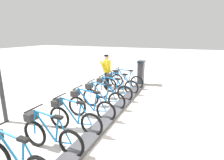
{
  "coord_description": "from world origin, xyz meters",
  "views": [
    {
      "loc": [
        -2.11,
        4.87,
        2.66
      ],
      "look_at": [
        0.5,
        -1.43,
        0.9
      ],
      "focal_mm": 28.77,
      "sensor_mm": 36.0,
      "label": 1
    }
  ],
  "objects": [
    {
      "name": "bike_docked_3",
      "position": [
        0.62,
        -0.72,
        0.43
      ],
      "size": [
        1.72,
        0.54,
        1.02
      ],
      "color": "black",
      "rests_on": "ground"
    },
    {
      "name": "bike_docked_5",
      "position": [
        0.62,
        1.11,
        0.43
      ],
      "size": [
        1.72,
        0.54,
        1.02
      ],
      "color": "black",
      "rests_on": "ground"
    },
    {
      "name": "dock_rail_base",
      "position": [
        0.0,
        0.0,
        0.05
      ],
      "size": [
        0.44,
        8.13,
        0.1
      ],
      "primitive_type": "cube",
      "color": "#47474C",
      "rests_on": "ground"
    },
    {
      "name": "bike_docked_2",
      "position": [
        0.62,
        -1.63,
        0.43
      ],
      "size": [
        1.72,
        0.54,
        1.02
      ],
      "color": "black",
      "rests_on": "ground"
    },
    {
      "name": "ground_plane",
      "position": [
        0.0,
        0.0,
        0.0
      ],
      "size": [
        60.0,
        60.0,
        0.0
      ],
      "primitive_type": "plane",
      "color": "silver"
    },
    {
      "name": "payment_kiosk",
      "position": [
        0.05,
        -4.39,
        0.67
      ],
      "size": [
        0.36,
        0.52,
        1.28
      ],
      "color": "#38383D",
      "rests_on": "ground"
    },
    {
      "name": "bike_docked_7",
      "position": [
        0.62,
        2.95,
        0.43
      ],
      "size": [
        1.72,
        0.54,
        1.02
      ],
      "color": "black",
      "rests_on": "ground"
    },
    {
      "name": "bike_docked_0",
      "position": [
        0.62,
        -3.46,
        0.43
      ],
      "size": [
        1.72,
        0.54,
        1.02
      ],
      "color": "black",
      "rests_on": "ground"
    },
    {
      "name": "worker_near_rack",
      "position": [
        1.51,
        -3.17,
        0.91
      ],
      "size": [
        0.46,
        0.62,
        1.66
      ],
      "color": "white",
      "rests_on": "ground"
    },
    {
      "name": "bike_docked_4",
      "position": [
        0.62,
        0.2,
        0.43
      ],
      "size": [
        1.72,
        0.54,
        1.02
      ],
      "color": "black",
      "rests_on": "ground"
    },
    {
      "name": "bike_docked_1",
      "position": [
        0.62,
        -2.55,
        0.43
      ],
      "size": [
        1.72,
        0.54,
        1.02
      ],
      "color": "black",
      "rests_on": "ground"
    },
    {
      "name": "bike_docked_6",
      "position": [
        0.62,
        2.03,
        0.43
      ],
      "size": [
        1.72,
        0.54,
        1.02
      ],
      "color": "black",
      "rests_on": "ground"
    }
  ]
}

